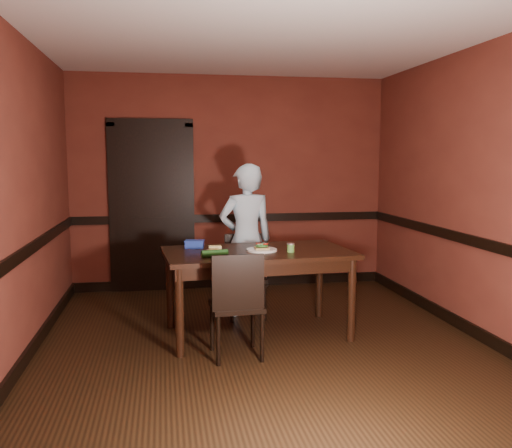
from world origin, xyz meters
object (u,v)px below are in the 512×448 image
object	(u,v)px
dining_table	(257,293)
sauce_jar	(291,248)
sandwich_plate	(262,249)
person	(246,240)
cheese_saucer	(215,249)
chair_far	(246,277)
food_tub	(195,244)
chair_near	(236,304)

from	to	relation	value
dining_table	sauce_jar	size ratio (longest dim) A/B	20.72
sandwich_plate	sauce_jar	xyz separation A→B (m)	(0.25, -0.11, 0.02)
person	sauce_jar	xyz separation A→B (m)	(0.29, -0.82, 0.05)
sandwich_plate	cheese_saucer	xyz separation A→B (m)	(-0.43, 0.07, -0.00)
chair_far	sauce_jar	distance (m)	0.89
cheese_saucer	food_tub	xyz separation A→B (m)	(-0.18, 0.19, 0.02)
food_tub	chair_near	bearing A→B (deg)	-57.98
sandwich_plate	sauce_jar	distance (m)	0.27
chair_far	sauce_jar	xyz separation A→B (m)	(0.31, -0.72, 0.42)
chair_far	person	xyz separation A→B (m)	(0.02, 0.10, 0.38)
dining_table	sauce_jar	bearing A→B (deg)	-30.53
sandwich_plate	cheese_saucer	bearing A→B (deg)	170.13
person	dining_table	bearing A→B (deg)	81.50
dining_table	chair_far	xyz separation A→B (m)	(-0.02, 0.58, 0.03)
person	cheese_saucer	size ratio (longest dim) A/B	10.39
chair_near	chair_far	bearing A→B (deg)	-105.53
cheese_saucer	food_tub	size ratio (longest dim) A/B	0.76
dining_table	chair_near	distance (m)	0.60
dining_table	chair_near	xyz separation A→B (m)	(-0.27, -0.53, 0.05)
chair_near	sandwich_plate	bearing A→B (deg)	-124.51
chair_far	sandwich_plate	distance (m)	0.74
sauce_jar	chair_far	bearing A→B (deg)	113.25
dining_table	food_tub	world-z (taller)	food_tub
sauce_jar	food_tub	world-z (taller)	sauce_jar
chair_far	sandwich_plate	bearing A→B (deg)	-85.29
sandwich_plate	cheese_saucer	size ratio (longest dim) A/B	1.84
dining_table	cheese_saucer	size ratio (longest dim) A/B	11.13
person	sauce_jar	world-z (taller)	person
cheese_saucer	chair_near	bearing A→B (deg)	-78.34
dining_table	chair_near	world-z (taller)	chair_near
sauce_jar	sandwich_plate	bearing A→B (deg)	156.57
chair_near	sauce_jar	bearing A→B (deg)	-147.72
dining_table	cheese_saucer	world-z (taller)	cheese_saucer
person	food_tub	xyz separation A→B (m)	(-0.57, -0.45, 0.04)
sandwich_plate	food_tub	xyz separation A→B (m)	(-0.61, 0.26, 0.02)
dining_table	chair_near	bearing A→B (deg)	-121.84
person	food_tub	world-z (taller)	person
sauce_jar	food_tub	distance (m)	0.94
dining_table	food_tub	size ratio (longest dim) A/B	8.51
dining_table	person	xyz separation A→B (m)	(-0.00, 0.68, 0.40)
chair_near	cheese_saucer	xyz separation A→B (m)	(-0.12, 0.58, 0.37)
food_tub	person	bearing A→B (deg)	49.23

